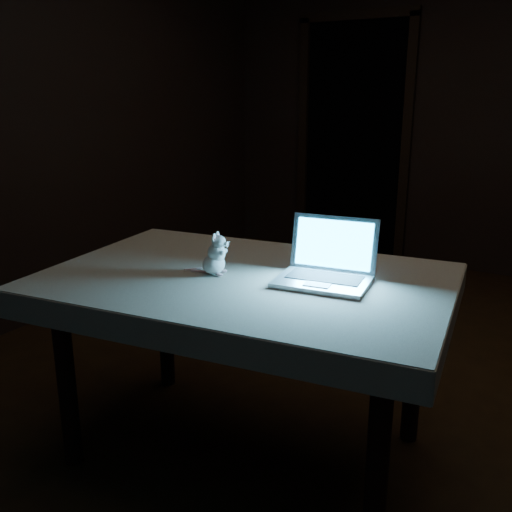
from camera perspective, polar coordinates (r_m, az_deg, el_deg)
The scene contains 8 objects.
floor at distance 2.94m, azimuth 10.97°, elevation -14.13°, with size 5.00×5.00×0.00m, color black.
back_wall at distance 4.99m, azimuth 22.01°, elevation 13.08°, with size 4.50×0.04×2.60m, color black.
left_wall at distance 3.90m, azimuth -21.43°, elevation 12.59°, with size 0.04×5.00×2.60m, color black.
doorway at distance 5.29m, azimuth 9.72°, elevation 11.55°, with size 1.06×0.36×2.13m, color black, non-canonical shape.
table at distance 2.37m, azimuth -0.99°, elevation -11.05°, with size 1.44×0.93×0.77m, color black, non-canonical shape.
tablecloth at distance 2.22m, azimuth 0.73°, elevation -3.33°, with size 1.55×1.03×0.10m, color beige, non-canonical shape.
laptop at distance 2.10m, azimuth 6.75°, elevation 0.18°, with size 0.34×0.30×0.23m, color #B0B1B5, non-canonical shape.
plush_mouse at distance 2.22m, azimuth -4.26°, elevation 0.25°, with size 0.12×0.12×0.17m, color silver, non-canonical shape.
Camera 1 is at (0.81, -2.42, 1.47)m, focal length 40.00 mm.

